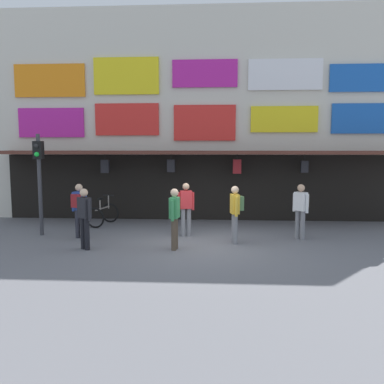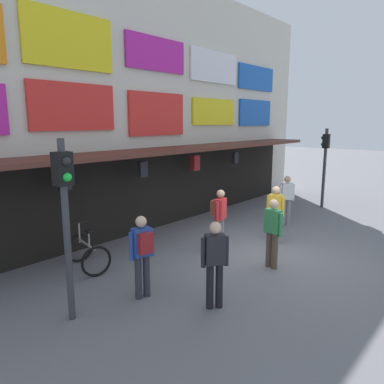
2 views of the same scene
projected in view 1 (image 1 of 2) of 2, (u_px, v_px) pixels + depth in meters
The scene contains 10 objects.
ground_plane at pixel (200, 244), 11.56m from camera, with size 80.00×80.00×0.00m, color slate.
shopfront at pixel (205, 117), 15.65m from camera, with size 18.00×2.60×8.00m.
traffic_light_near at pixel (39, 168), 12.54m from camera, with size 0.28×0.33×3.20m.
bicycle_parked at pixel (103, 214), 14.39m from camera, with size 0.95×1.29×1.05m.
pedestrian_in_white at pixel (79, 207), 12.23m from camera, with size 0.52×0.42×1.68m.
pedestrian_in_black at pixel (85, 215), 10.90m from camera, with size 0.44×0.39×1.68m.
pedestrian_in_red at pixel (186, 205), 12.56m from camera, with size 0.52×0.41×1.68m.
pedestrian_in_purple at pixel (301, 207), 12.15m from camera, with size 0.47×0.47×1.68m.
pedestrian_in_blue at pixel (175, 215), 10.89m from camera, with size 0.28×0.52×1.68m.
pedestrian_in_yellow at pixel (236, 210), 11.61m from camera, with size 0.40×0.52×1.68m.
Camera 1 is at (0.44, -11.31, 2.79)m, focal length 37.55 mm.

